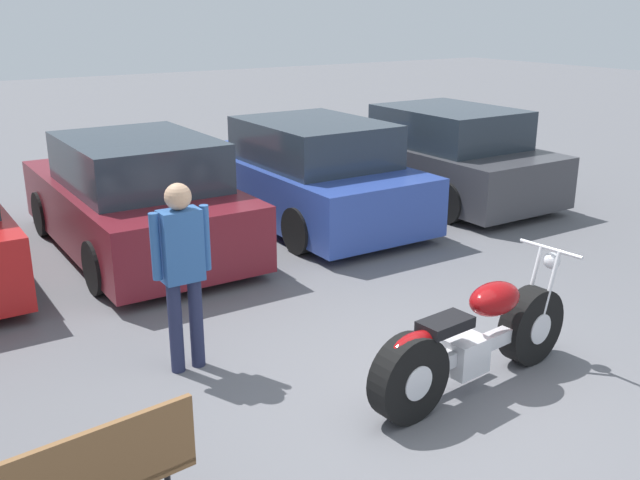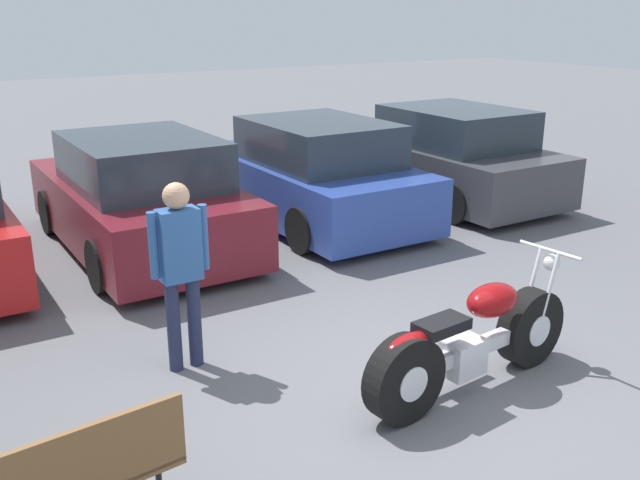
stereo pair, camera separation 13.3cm
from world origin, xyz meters
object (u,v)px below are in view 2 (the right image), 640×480
motorcycle (470,343)px  parked_car_dark_grey (446,157)px  parked_car_maroon (140,198)px  parked_car_blue (312,175)px  person_standing (180,261)px

motorcycle → parked_car_dark_grey: (4.03, 4.89, 0.26)m
parked_car_maroon → parked_car_blue: bearing=-1.0°
motorcycle → person_standing: person_standing is taller
parked_car_dark_grey → person_standing: (-5.86, -3.29, 0.31)m
parked_car_blue → person_standing: (-3.30, -3.32, 0.31)m
parked_car_blue → person_standing: bearing=-134.9°
motorcycle → parked_car_maroon: 5.08m
parked_car_blue → person_standing: person_standing is taller
motorcycle → parked_car_dark_grey: bearing=50.5°
parked_car_blue → parked_car_dark_grey: same height
parked_car_blue → parked_car_dark_grey: bearing=-0.5°
motorcycle → parked_car_blue: size_ratio=0.54×
motorcycle → parked_car_maroon: parked_car_maroon is taller
person_standing → parked_car_maroon: bearing=77.6°
parked_car_dark_grey → person_standing: bearing=-150.7°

